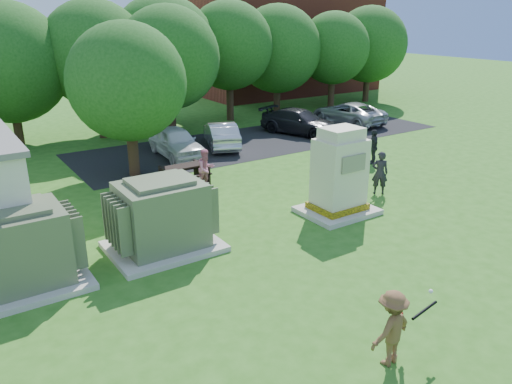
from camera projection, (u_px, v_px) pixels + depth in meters
ground at (347, 289)px, 12.07m from camera, size 120.00×120.00×0.00m
brick_building at (283, 42)px, 41.23m from camera, size 15.00×8.00×8.00m
parking_strip at (267, 139)px, 26.28m from camera, size 20.00×6.00×0.01m
transformer_left at (18, 250)px, 11.87m from camera, size 3.00×2.40×2.07m
transformer_right at (162, 217)px, 13.80m from camera, size 3.00×2.40×2.07m
generator_cabinet at (339, 177)px, 16.23m from camera, size 2.37×1.94×2.89m
picnic_table at (184, 172)px, 19.32m from camera, size 1.74×1.31×0.75m
batter at (391, 328)px, 9.29m from camera, size 1.04×0.66×1.53m
person_by_generator at (380, 173)px, 18.15m from camera, size 0.70×0.67×1.61m
person_at_picnic at (206, 169)px, 18.75m from camera, size 0.80×0.66×1.52m
person_walking_right at (373, 147)px, 21.86m from camera, size 0.77×0.96×1.52m
car_white at (176, 142)px, 23.01m from camera, size 1.82×4.05×1.35m
car_silver_a at (221, 135)px, 24.56m from camera, size 2.62×4.07×1.27m
car_dark at (300, 122)px, 27.27m from camera, size 3.31×4.95×1.33m
car_silver_b at (348, 113)px, 29.70m from camera, size 2.42×4.82×1.31m
batting_equipment at (420, 308)px, 9.45m from camera, size 1.12×0.35×0.24m
tree_row at (130, 56)px, 26.05m from camera, size 41.30×13.30×7.30m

